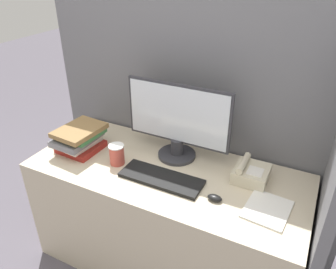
# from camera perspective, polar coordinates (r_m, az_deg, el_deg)

# --- Properties ---
(cubicle_panel_rear) EXTENTS (1.97, 0.04, 1.71)m
(cubicle_panel_rear) POSITION_cam_1_polar(r_m,az_deg,el_deg) (2.08, 4.30, 2.02)
(cubicle_panel_rear) COLOR slate
(cubicle_panel_rear) RESTS_ON ground_plane
(cubicle_panel_right) EXTENTS (0.04, 0.73, 1.71)m
(cubicle_panel_right) POSITION_cam_1_polar(r_m,az_deg,el_deg) (1.67, 26.39, -8.84)
(cubicle_panel_right) COLOR slate
(cubicle_panel_right) RESTS_ON ground_plane
(desk) EXTENTS (1.57, 0.67, 0.73)m
(desk) POSITION_cam_1_polar(r_m,az_deg,el_deg) (2.09, -0.34, -14.36)
(desk) COLOR beige
(desk) RESTS_ON ground_plane
(monitor) EXTENTS (0.62, 0.22, 0.46)m
(monitor) POSITION_cam_1_polar(r_m,az_deg,el_deg) (1.86, 1.67, 2.00)
(monitor) COLOR #333338
(monitor) RESTS_ON desk
(keyboard) EXTENTS (0.45, 0.16, 0.02)m
(keyboard) POSITION_cam_1_polar(r_m,az_deg,el_deg) (1.77, -1.17, -7.61)
(keyboard) COLOR black
(keyboard) RESTS_ON desk
(mouse) EXTENTS (0.07, 0.05, 0.03)m
(mouse) POSITION_cam_1_polar(r_m,az_deg,el_deg) (1.66, 8.14, -10.89)
(mouse) COLOR black
(mouse) RESTS_ON desk
(coffee_cup) EXTENTS (0.09, 0.09, 0.12)m
(coffee_cup) POSITION_cam_1_polar(r_m,az_deg,el_deg) (1.90, -8.90, -3.44)
(coffee_cup) COLOR #BF4C3F
(coffee_cup) RESTS_ON desk
(book_stack) EXTENTS (0.25, 0.30, 0.15)m
(book_stack) POSITION_cam_1_polar(r_m,az_deg,el_deg) (2.07, -15.18, -0.67)
(book_stack) COLOR maroon
(book_stack) RESTS_ON desk
(desk_telephone) EXTENTS (0.18, 0.19, 0.11)m
(desk_telephone) POSITION_cam_1_polar(r_m,az_deg,el_deg) (1.81, 14.19, -6.50)
(desk_telephone) COLOR beige
(desk_telephone) RESTS_ON desk
(paper_pile) EXTENTS (0.22, 0.25, 0.01)m
(paper_pile) POSITION_cam_1_polar(r_m,az_deg,el_deg) (1.66, 16.90, -12.33)
(paper_pile) COLOR white
(paper_pile) RESTS_ON desk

